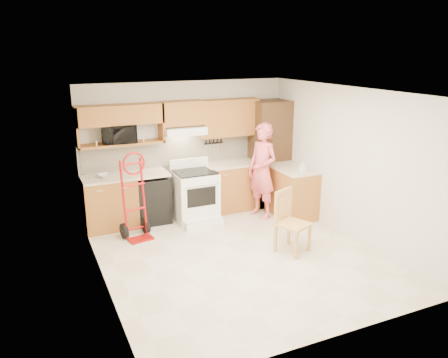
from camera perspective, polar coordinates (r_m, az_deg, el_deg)
floor at (r=6.98m, az=1.72°, el=-9.85°), size 4.00×4.50×0.02m
ceiling at (r=6.28m, az=1.92°, el=11.23°), size 4.00×4.50×0.02m
wall_back at (r=8.54m, az=-4.89°, el=4.01°), size 4.00×0.02×2.50m
wall_front at (r=4.72m, az=14.07°, el=-6.92°), size 4.00×0.02×2.50m
wall_left at (r=5.95m, az=-15.86°, el=-2.12°), size 0.02×4.50×2.50m
wall_right at (r=7.59m, az=15.57°, el=1.88°), size 0.02×4.50×2.50m
backsplash at (r=8.53m, az=-4.82°, el=3.65°), size 3.92×0.03×0.55m
lower_cab_left at (r=8.10m, az=-14.39°, el=-3.05°), size 0.90×0.60×0.90m
dishwasher at (r=8.25m, az=-9.26°, el=-2.55°), size 0.60×0.60×0.85m
lower_cab_right at (r=8.78m, az=1.03°, el=-0.99°), size 1.14×0.60×0.90m
countertop_left at (r=8.01m, az=-12.52°, el=0.40°), size 1.50×0.63×0.04m
countertop_right at (r=8.65m, az=1.05°, el=1.98°), size 1.14×0.63×0.04m
cab_return_right at (r=8.52m, az=8.65°, el=-1.73°), size 0.60×1.00×0.90m
countertop_return at (r=8.39m, az=8.79°, el=1.32°), size 0.63×1.00×0.04m
pantry_tall at (r=8.99m, az=5.79°, el=3.31°), size 0.70×0.60×2.10m
upper_cab_left at (r=7.92m, az=-13.21°, el=8.03°), size 1.50×0.33×0.34m
upper_shelf_mw at (r=8.01m, az=-12.97°, el=4.42°), size 1.50×0.33×0.04m
upper_cab_center at (r=8.22m, az=-5.39°, el=8.40°), size 0.76×0.33×0.44m
upper_cab_right at (r=8.59m, az=0.69°, el=7.88°), size 1.14×0.33×0.70m
range_hood at (r=8.21m, az=-5.18°, el=6.20°), size 0.76×0.46×0.14m
knife_strip at (r=8.69m, az=-1.34°, el=4.21°), size 0.40×0.05×0.29m
microwave at (r=7.97m, az=-13.32°, el=5.67°), size 0.61×0.44×0.32m
range at (r=8.13m, az=-3.57°, el=-1.70°), size 0.75×0.99×1.11m
person at (r=8.29m, az=4.91°, el=1.07°), size 0.59×0.74×1.78m
hand_truck at (r=7.48m, az=-11.20°, el=-2.69°), size 0.60×0.57×1.34m
dining_chair at (r=7.00m, az=8.86°, el=-5.47°), size 0.60×0.62×0.98m
soap_bottle at (r=8.10m, az=10.05°, el=1.63°), size 0.10×0.10×0.21m
bowl at (r=7.94m, az=-15.03°, el=0.44°), size 0.26×0.26×0.06m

